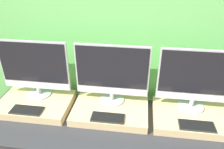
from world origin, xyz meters
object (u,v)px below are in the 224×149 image
monitor_left (34,68)px  monitor_center (112,73)px  keyboard_center (108,118)px  keyboard_left (27,110)px  keyboard_right (197,126)px  monitor_right (197,79)px

monitor_left → monitor_center: bearing=0.0°
monitor_left → keyboard_center: (0.70, -0.25, -0.28)m
keyboard_left → keyboard_right: (1.39, 0.00, 0.00)m
monitor_left → keyboard_center: 0.79m
keyboard_right → monitor_left: bearing=169.8°
keyboard_center → keyboard_right: bearing=0.0°
monitor_left → monitor_center: same height
monitor_center → keyboard_right: bearing=-19.9°
keyboard_left → monitor_right: monitor_right is taller
monitor_right → keyboard_left: bearing=-169.8°
monitor_right → keyboard_right: monitor_right is taller
keyboard_left → keyboard_center: same height
monitor_left → monitor_right: size_ratio=1.00×
keyboard_left → monitor_right: bearing=10.2°
monitor_left → keyboard_right: monitor_left is taller
monitor_right → keyboard_center: bearing=-160.1°
monitor_center → monitor_right: bearing=0.0°
monitor_center → keyboard_right: (0.70, -0.25, -0.28)m
monitor_center → keyboard_left: bearing=-160.1°
keyboard_center → keyboard_left: bearing=180.0°
keyboard_center → monitor_right: bearing=19.9°
monitor_left → monitor_right: same height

